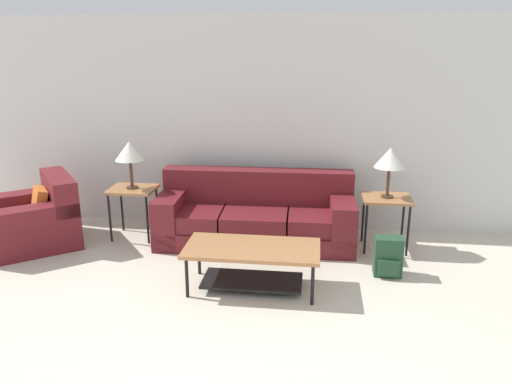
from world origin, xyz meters
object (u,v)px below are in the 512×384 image
side_table_left (133,194)px  side_table_right (386,203)px  couch (256,217)px  table_lamp_left (130,152)px  armchair (34,221)px  backpack (388,257)px  coffee_table (252,258)px  table_lamp_right (390,159)px

side_table_left → side_table_right: size_ratio=1.00×
couch → table_lamp_left: size_ratio=4.08×
side_table_right → table_lamp_left: 3.00m
armchair → backpack: (3.98, -0.32, -0.09)m
couch → coffee_table: size_ratio=1.80×
coffee_table → backpack: bearing=18.9°
armchair → backpack: 4.00m
side_table_right → table_lamp_right: table_lamp_right is taller
table_lamp_right → backpack: size_ratio=1.38×
armchair → coffee_table: bearing=-16.3°
table_lamp_left → backpack: bearing=-13.5°
couch → backpack: bearing=-27.0°
armchair → coffee_table: 2.77m
armchair → table_lamp_right: bearing=5.3°
armchair → backpack: size_ratio=3.27×
coffee_table → table_lamp_left: size_ratio=2.26×
armchair → table_lamp_left: size_ratio=2.37×
table_lamp_right → backpack: 1.11m
coffee_table → table_lamp_left: (-1.59, 1.15, 0.74)m
armchair → backpack: bearing=-4.6°
coffee_table → backpack: 1.41m
couch → coffee_table: couch is taller
coffee_table → backpack: size_ratio=3.12×
armchair → side_table_right: bearing=5.3°
armchair → table_lamp_right: size_ratio=2.37×
table_lamp_left → coffee_table: bearing=-35.9°
side_table_left → table_lamp_left: (0.00, -0.00, 0.51)m
couch → coffee_table: (0.11, -1.19, 0.02)m
couch → side_table_left: 1.50m
side_table_left → backpack: side_table_left is taller
coffee_table → table_lamp_right: table_lamp_right is taller
table_lamp_left → couch: bearing=1.3°
coffee_table → table_lamp_right: 1.94m
couch → side_table_right: 1.50m
couch → coffee_table: bearing=-84.7°
backpack → table_lamp_right: bearing=86.4°
coffee_table → table_lamp_left: table_lamp_left is taller
couch → side_table_right: size_ratio=3.72×
couch → side_table_left: bearing=-178.7°
table_lamp_left → backpack: 3.12m
table_lamp_left → backpack: size_ratio=1.38×
couch → side_table_left: (-1.48, -0.03, 0.25)m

